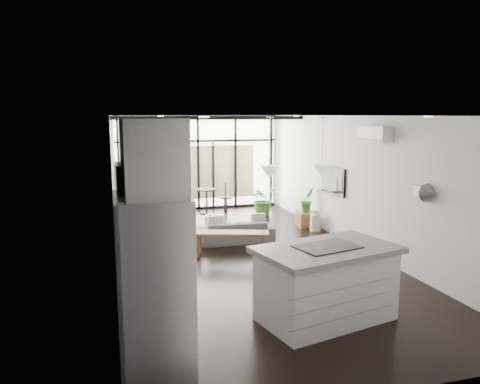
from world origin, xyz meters
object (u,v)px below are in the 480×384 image
island (326,284)px  tv (333,181)px  fridge (154,287)px  console_bench (231,244)px  milk_can (316,220)px  sofa (235,228)px  pouf (215,223)px

island → tv: size_ratio=1.73×
fridge → console_bench: size_ratio=1.30×
milk_can → tv: 1.15m
console_bench → tv: size_ratio=1.39×
console_bench → milk_can: bearing=46.1°
island → fridge: bearing=-176.4°
sofa → milk_can: size_ratio=3.26×
pouf → console_bench: bearing=-93.9°
milk_can → console_bench: bearing=-150.6°
pouf → sofa: bearing=-80.4°
fridge → sofa: (2.24, 4.90, -0.66)m
pouf → tv: 3.04m
sofa → tv: 2.58m
island → pouf: (-0.37, 5.37, -0.33)m
sofa → milk_can: bearing=-164.2°
island → tv: tv is taller
fridge → console_bench: (1.89, 3.98, -0.75)m
milk_can → tv: bearing=-65.1°
island → milk_can: (2.01, 4.67, -0.26)m
tv → pouf: bearing=155.9°
fridge → sofa: bearing=65.5°
pouf → tv: bearing=-24.1°
tv → console_bench: bearing=-160.5°
fridge → sofa: size_ratio=1.17×
pouf → milk_can: size_ratio=0.92×
island → sofa: (-0.17, 4.17, -0.19)m
milk_can → island: bearing=-113.3°
sofa → pouf: 1.23m
fridge → pouf: size_ratio=4.15×
tv → milk_can: bearing=114.9°
island → console_bench: bearing=85.7°
fridge → milk_can: fridge is taller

